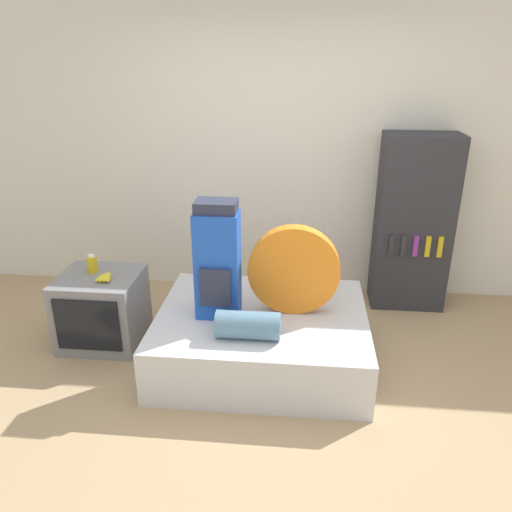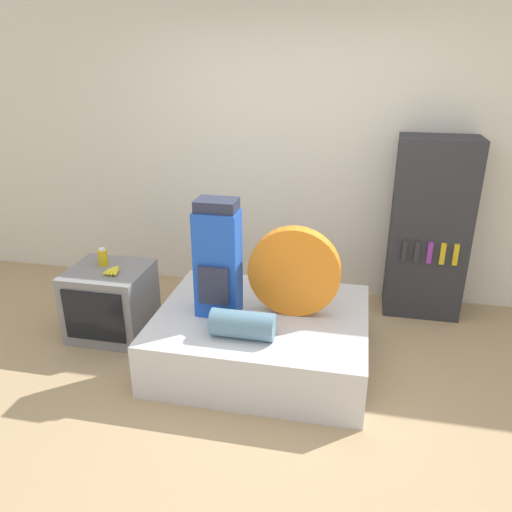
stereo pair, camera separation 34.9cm
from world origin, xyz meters
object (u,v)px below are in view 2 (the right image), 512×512
tent_bag (294,272)px  sleeping_roll (243,324)px  television (111,301)px  backpack (218,260)px  canister (103,257)px  bookshelf (429,229)px

tent_bag → sleeping_roll: size_ratio=1.53×
sleeping_roll → television: sleeping_roll is taller
backpack → sleeping_roll: size_ratio=1.99×
tent_bag → backpack: bearing=-169.4°
tent_bag → canister: (-1.57, 0.16, -0.09)m
backpack → television: (-0.98, 0.19, -0.53)m
television → canister: canister is taller
television → bookshelf: bookshelf is taller
tent_bag → television: (-1.51, 0.09, -0.44)m
sleeping_roll → tent_bag: bearing=54.4°
sleeping_roll → canister: bearing=156.4°
backpack → television: 1.13m
sleeping_roll → bookshelf: 1.94m
backpack → television: backpack is taller
television → sleeping_roll: bearing=-21.8°
canister → tent_bag: bearing=-5.9°
backpack → bookshelf: size_ratio=0.55×
backpack → tent_bag: bearing=10.6°
backpack → sleeping_roll: bearing=-50.4°
television → backpack: bearing=-11.0°
backpack → canister: (-1.04, 0.26, -0.18)m
canister → bookshelf: size_ratio=0.09×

